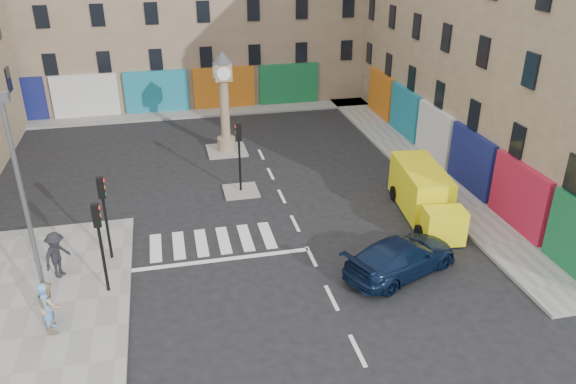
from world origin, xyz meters
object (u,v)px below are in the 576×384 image
object	(u,v)px
yellow_van	(424,194)
pedestrian_tan	(50,306)
traffic_light_island	(239,146)
pedestrian_blue	(48,307)
lamp_post	(25,204)
pedestrian_dark	(57,255)
traffic_light_left_far	(104,205)
clock_pillar	(224,96)
navy_sedan	(401,257)
traffic_light_left_near	(99,234)

from	to	relation	value
yellow_van	pedestrian_tan	xyz separation A→B (m)	(-16.28, -5.20, -0.02)
pedestrian_tan	traffic_light_island	bearing A→B (deg)	-53.75
yellow_van	pedestrian_blue	size ratio (longest dim) A/B	3.30
lamp_post	pedestrian_dark	world-z (taller)	lamp_post
traffic_light_left_far	yellow_van	bearing A→B (deg)	3.58
yellow_van	pedestrian_blue	distance (m)	17.18
clock_pillar	navy_sedan	bearing A→B (deg)	-70.72
traffic_light_island	pedestrian_blue	distance (m)	12.77
lamp_post	pedestrian_blue	distance (m)	3.73
navy_sedan	pedestrian_dark	world-z (taller)	pedestrian_dark
traffic_light_left_near	pedestrian_dark	world-z (taller)	traffic_light_left_near
yellow_van	pedestrian_blue	bearing A→B (deg)	-155.16
traffic_light_island	pedestrian_dark	xyz separation A→B (m)	(-8.21, -6.37, -1.46)
clock_pillar	pedestrian_blue	world-z (taller)	clock_pillar
clock_pillar	yellow_van	distance (m)	13.58
navy_sedan	pedestrian_blue	world-z (taller)	pedestrian_blue
traffic_light_left_near	traffic_light_left_far	xyz separation A→B (m)	(0.00, 2.40, 0.00)
pedestrian_tan	lamp_post	bearing A→B (deg)	7.28
traffic_light_left_near	pedestrian_dark	distance (m)	2.81
navy_sedan	traffic_light_island	bearing A→B (deg)	7.14
traffic_light_left_far	clock_pillar	bearing A→B (deg)	61.06
traffic_light_left_far	lamp_post	xyz separation A→B (m)	(-1.90, -3.80, 2.17)
clock_pillar	lamp_post	bearing A→B (deg)	-118.35
pedestrian_dark	navy_sedan	bearing A→B (deg)	-66.89
traffic_light_left_near	pedestrian_blue	distance (m)	3.06
traffic_light_island	navy_sedan	bearing A→B (deg)	-59.70
navy_sedan	pedestrian_blue	xyz separation A→B (m)	(-13.28, -0.86, 0.36)
navy_sedan	lamp_post	bearing A→B (deg)	67.93
navy_sedan	pedestrian_tan	size ratio (longest dim) A/B	2.73
pedestrian_dark	traffic_light_left_near	bearing A→B (deg)	-92.75
clock_pillar	traffic_light_island	bearing A→B (deg)	-90.00
traffic_light_island	traffic_light_left_near	bearing A→B (deg)	-128.93
traffic_light_left_far	yellow_van	world-z (taller)	traffic_light_left_far
lamp_post	clock_pillar	world-z (taller)	lamp_post
lamp_post	clock_pillar	xyz separation A→B (m)	(8.20, 15.20, -1.24)
traffic_light_left_near	lamp_post	distance (m)	3.21
clock_pillar	pedestrian_dark	size ratio (longest dim) A/B	3.11
traffic_light_left_far	pedestrian_blue	world-z (taller)	traffic_light_left_far
clock_pillar	pedestrian_blue	xyz separation A→B (m)	(-8.05, -15.80, -2.44)
traffic_light_left_far	pedestrian_dark	size ratio (longest dim) A/B	1.89
lamp_post	yellow_van	xyz separation A→B (m)	(16.48, 4.71, -3.68)
navy_sedan	clock_pillar	bearing A→B (deg)	-3.88
yellow_van	traffic_light_left_far	bearing A→B (deg)	-169.61
traffic_light_island	yellow_van	world-z (taller)	traffic_light_island
traffic_light_left_near	pedestrian_tan	bearing A→B (deg)	-132.05
clock_pillar	pedestrian_blue	size ratio (longest dim) A/B	3.18
traffic_light_left_near	clock_pillar	distance (m)	15.19
navy_sedan	pedestrian_blue	size ratio (longest dim) A/B	2.70
clock_pillar	pedestrian_dark	bearing A→B (deg)	-123.59
traffic_light_left_near	yellow_van	xyz separation A→B (m)	(14.58, 3.31, -1.51)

